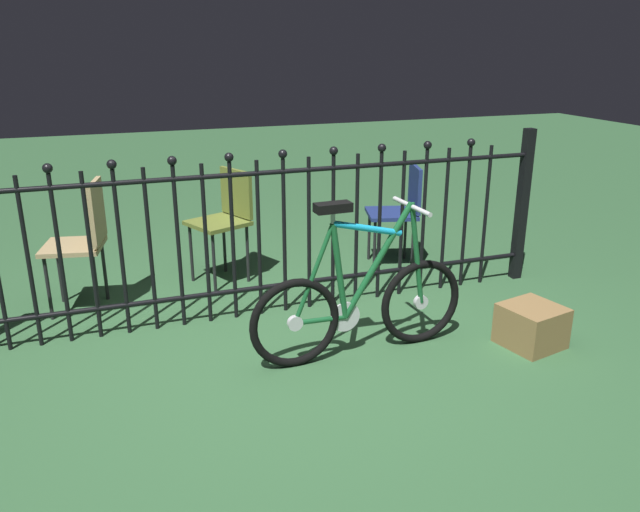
% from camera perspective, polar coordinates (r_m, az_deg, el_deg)
% --- Properties ---
extents(ground_plane, '(20.00, 20.00, 0.00)m').
position_cam_1_polar(ground_plane, '(3.67, -1.27, -9.51)').
color(ground_plane, '#336038').
extents(iron_fence, '(3.98, 0.07, 1.14)m').
position_cam_1_polar(iron_fence, '(4.08, -5.69, 2.22)').
color(iron_fence, black).
rests_on(iron_fence, ground).
extents(bicycle, '(1.33, 0.40, 0.93)m').
position_cam_1_polar(bicycle, '(3.62, 3.67, -4.25)').
color(bicycle, black).
rests_on(bicycle, ground).
extents(chair_tan, '(0.45, 0.44, 0.88)m').
position_cam_1_polar(chair_tan, '(4.44, -20.56, 1.84)').
color(chair_tan, black).
rests_on(chair_tan, ground).
extents(chair_navy, '(0.47, 0.47, 0.82)m').
position_cam_1_polar(chair_navy, '(5.06, 7.35, 4.53)').
color(chair_navy, black).
rests_on(chair_navy, ground).
extents(chair_olive, '(0.50, 0.50, 0.84)m').
position_cam_1_polar(chair_olive, '(4.76, -8.53, 3.80)').
color(chair_olive, black).
rests_on(chair_olive, ground).
extents(display_crate, '(0.38, 0.38, 0.25)m').
position_cam_1_polar(display_crate, '(4.00, 18.60, -6.01)').
color(display_crate, olive).
rests_on(display_crate, ground).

